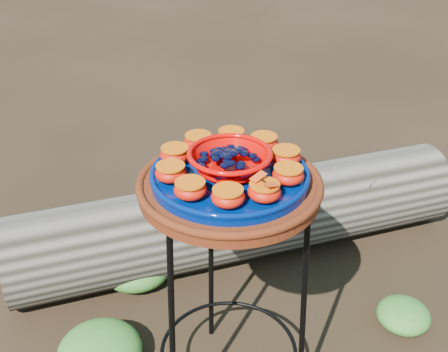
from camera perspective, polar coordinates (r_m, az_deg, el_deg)
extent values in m
cylinder|color=#3C1808|center=(1.37, 0.58, -1.16)|extent=(0.45, 0.45, 0.04)
cylinder|color=#000E4B|center=(1.36, 0.58, -0.05)|extent=(0.38, 0.38, 0.03)
ellipsoid|color=#C91000|center=(1.24, 4.11, -1.62)|extent=(0.07, 0.07, 0.04)
ellipsoid|color=#C91000|center=(1.31, 6.53, 0.10)|extent=(0.07, 0.07, 0.04)
ellipsoid|color=#C91000|center=(1.38, 6.30, 1.96)|extent=(0.07, 0.07, 0.04)
ellipsoid|color=#C91000|center=(1.44, 4.08, 3.37)|extent=(0.07, 0.07, 0.04)
ellipsoid|color=#C91000|center=(1.47, 0.75, 3.92)|extent=(0.07, 0.07, 0.04)
ellipsoid|color=#C91000|center=(1.45, -2.62, 3.49)|extent=(0.07, 0.07, 0.04)
ellipsoid|color=#C91000|center=(1.39, -5.00, 2.17)|extent=(0.07, 0.07, 0.04)
ellipsoid|color=#C91000|center=(1.31, -5.43, 0.32)|extent=(0.07, 0.07, 0.04)
ellipsoid|color=#C91000|center=(1.25, -3.45, -1.38)|extent=(0.07, 0.07, 0.04)
ellipsoid|color=#C91000|center=(1.22, 0.40, -2.15)|extent=(0.07, 0.07, 0.04)
ellipsoid|color=#2E6C1B|center=(1.89, -12.52, -16.91)|extent=(0.27, 0.27, 0.13)
ellipsoid|color=#2E6C1B|center=(2.09, 17.79, -13.23)|extent=(0.18, 0.18, 0.09)
ellipsoid|color=#2E6C1B|center=(2.18, -8.91, -8.96)|extent=(0.27, 0.27, 0.13)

